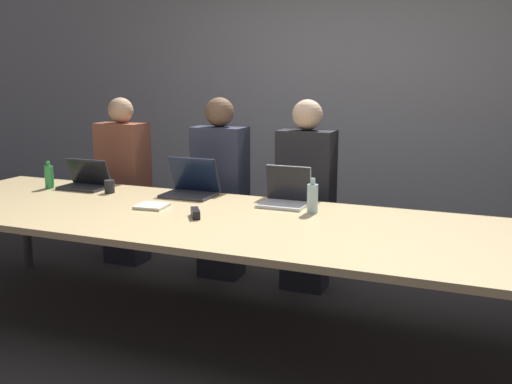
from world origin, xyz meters
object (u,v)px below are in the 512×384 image
Objects in this scene: laptop_far_midleft at (192,185)px; laptop_far_center at (286,194)px; person_far_center at (306,199)px; laptop_far_left at (86,180)px; cup_far_left at (109,187)px; person_far_midleft at (221,191)px; person_far_left at (124,184)px; stapler at (195,213)px; bottle_far_center at (313,198)px; bottle_far_left at (49,177)px.

laptop_far_center is at bearing -2.13° from laptop_far_midleft.
laptop_far_midleft is at bearing -150.27° from person_far_center.
laptop_far_left reaches higher than cup_far_left.
person_far_center is at bearing 29.73° from laptop_far_midleft.
person_far_center is at bearing 89.29° from laptop_far_center.
person_far_midleft is at bearing 42.42° from cup_far_left.
person_far_left is at bearing 115.88° from cup_far_left.
person_far_center reaches higher than laptop_far_left.
person_far_left reaches higher than stapler.
laptop_far_midleft is (0.87, -0.43, 0.14)m from person_far_left.
laptop_far_left is 3.82× the size of cup_far_left.
laptop_far_left is 0.98× the size of laptop_far_midleft.
person_far_left reaches higher than laptop_far_midleft.
person_far_midleft is 1.01m from stapler.
laptop_far_midleft is at bearing 169.38° from bottle_far_center.
person_far_center is at bearing 33.81° from stapler.
bottle_far_left is 0.67× the size of laptop_far_center.
stapler is at bearing -149.23° from bottle_far_center.
laptop_far_center reaches higher than cup_far_left.
cup_far_left is 0.84m from person_far_midleft.
person_far_midleft is at bearing 179.69° from person_far_center.
cup_far_left is at bearing 2.57° from bottle_far_left.
person_far_center is (1.31, 0.56, -0.10)m from cup_far_left.
person_far_midleft is at bearing 147.07° from bottle_far_center.
laptop_far_left is 0.28m from cup_far_left.
bottle_far_left is 1.48m from stapler.
cup_far_left is 0.62× the size of stapler.
laptop_far_center is at bearing -90.71° from person_far_center.
stapler is at bearing -112.73° from person_far_center.
bottle_far_center is at bearing -0.08° from bottle_far_left.
person_far_center is at bearing 110.56° from bottle_far_center.
person_far_center reaches higher than cup_far_left.
laptop_far_center reaches higher than laptop_far_left.
person_far_left reaches higher than laptop_far_center.
bottle_far_center is 0.16× the size of person_far_midleft.
person_far_center is at bearing -0.31° from person_far_midleft.
laptop_far_left is 0.28m from bottle_far_left.
laptop_far_left reaches higher than stapler.
bottle_far_left is (-0.52, -0.02, 0.04)m from cup_far_left.
cup_far_left is 0.61m from laptop_far_midleft.
laptop_far_left is 2.38× the size of stapler.
person_far_left is at bearing 153.73° from laptop_far_midleft.
bottle_far_center is at bearing -0.99° from cup_far_left.
cup_far_left is at bearing -17.05° from laptop_far_left.
laptop_far_midleft is (-0.72, -0.41, 0.13)m from person_far_center.
stapler is (0.29, -0.96, 0.07)m from person_far_midleft.
bottle_far_left reaches higher than cup_far_left.
laptop_far_center reaches higher than bottle_far_center.
person_far_center reaches higher than laptop_far_midleft.
cup_far_left is 0.07× the size of person_far_midleft.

